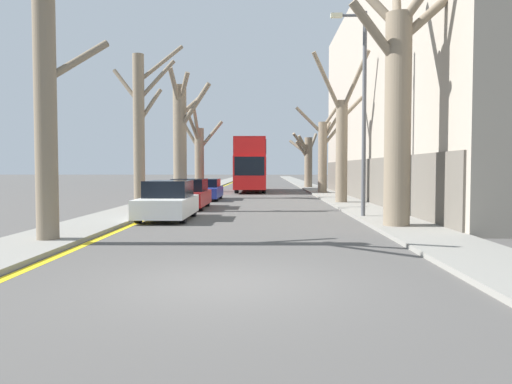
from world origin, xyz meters
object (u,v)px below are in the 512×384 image
(street_tree_right_0, at_px, (398,101))
(street_tree_right_1, at_px, (342,142))
(street_tree_left_1, at_px, (140,126))
(parked_car_1, at_px, (189,194))
(street_tree_left_0, at_px, (44,92))
(street_tree_left_2, at_px, (181,135))
(parked_car_2, at_px, (206,190))
(double_decker_bus, at_px, (251,162))
(street_tree_right_2, at_px, (324,150))
(parked_car_0, at_px, (168,201))
(lamp_post, at_px, (362,104))
(street_tree_left_3, at_px, (199,154))
(street_tree_right_3, at_px, (307,159))

(street_tree_right_0, bearing_deg, street_tree_right_1, 90.48)
(street_tree_left_1, xyz_separation_m, parked_car_1, (1.95, 1.75, -3.22))
(street_tree_left_0, height_order, street_tree_right_0, street_tree_right_0)
(street_tree_left_2, xyz_separation_m, parked_car_2, (1.83, -1.75, -3.52))
(street_tree_left_1, relative_size, parked_car_1, 1.76)
(street_tree_left_0, height_order, street_tree_left_2, street_tree_left_2)
(double_decker_bus, relative_size, parked_car_2, 2.24)
(street_tree_right_1, xyz_separation_m, double_decker_bus, (-5.40, 14.99, -0.94))
(street_tree_right_2, height_order, parked_car_2, street_tree_right_2)
(street_tree_right_2, bearing_deg, street_tree_right_0, -90.40)
(parked_car_0, relative_size, parked_car_1, 0.95)
(parked_car_2, distance_m, lamp_post, 14.38)
(street_tree_left_0, distance_m, street_tree_right_0, 10.54)
(street_tree_right_0, xyz_separation_m, parked_car_0, (-8.04, 2.87, -3.43))
(street_tree_right_2, xyz_separation_m, parked_car_1, (-8.20, -13.80, -2.66))
(street_tree_left_2, height_order, street_tree_right_0, street_tree_right_0)
(street_tree_left_1, height_order, lamp_post, lamp_post)
(street_tree_right_1, height_order, parked_car_0, street_tree_right_1)
(street_tree_left_0, bearing_deg, street_tree_right_1, 55.97)
(street_tree_left_2, bearing_deg, street_tree_left_3, 89.88)
(street_tree_right_2, xyz_separation_m, lamp_post, (-0.71, -18.81, 1.11))
(street_tree_right_0, height_order, parked_car_2, street_tree_right_0)
(street_tree_left_1, height_order, street_tree_left_3, street_tree_left_1)
(parked_car_2, height_order, lamp_post, lamp_post)
(street_tree_left_3, xyz_separation_m, parked_car_2, (1.81, -10.66, -2.54))
(street_tree_left_2, xyz_separation_m, street_tree_right_2, (10.03, 5.39, -0.81))
(street_tree_right_1, bearing_deg, double_decker_bus, 109.80)
(street_tree_left_2, xyz_separation_m, parked_car_1, (1.83, -8.41, -3.47))
(street_tree_right_1, bearing_deg, street_tree_right_2, 88.69)
(double_decker_bus, height_order, lamp_post, lamp_post)
(parked_car_1, xyz_separation_m, parked_car_2, (0.00, 6.66, -0.05))
(street_tree_right_0, height_order, street_tree_right_1, street_tree_right_0)
(street_tree_left_3, xyz_separation_m, lamp_post, (9.30, -22.33, 1.28))
(double_decker_bus, xyz_separation_m, parked_car_1, (-2.55, -17.94, -1.81))
(parked_car_1, bearing_deg, street_tree_right_3, 72.66)
(street_tree_right_1, xyz_separation_m, street_tree_right_3, (-0.03, 22.42, -0.52))
(street_tree_left_3, bearing_deg, street_tree_left_1, -90.41)
(parked_car_1, distance_m, lamp_post, 9.77)
(street_tree_right_3, bearing_deg, street_tree_right_1, -89.93)
(street_tree_right_2, bearing_deg, parked_car_2, -138.94)
(parked_car_0, bearing_deg, street_tree_right_1, 46.42)
(parked_car_1, bearing_deg, street_tree_left_2, 102.28)
(street_tree_left_0, bearing_deg, street_tree_right_3, 75.11)
(street_tree_left_1, xyz_separation_m, street_tree_right_1, (9.90, 4.70, -0.47))
(parked_car_2, bearing_deg, street_tree_left_2, 136.31)
(parked_car_1, bearing_deg, street_tree_right_0, -45.81)
(street_tree_left_0, relative_size, double_decker_bus, 0.80)
(street_tree_left_2, distance_m, double_decker_bus, 10.62)
(street_tree_left_2, bearing_deg, street_tree_right_1, -29.16)
(street_tree_right_3, relative_size, parked_car_0, 1.31)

